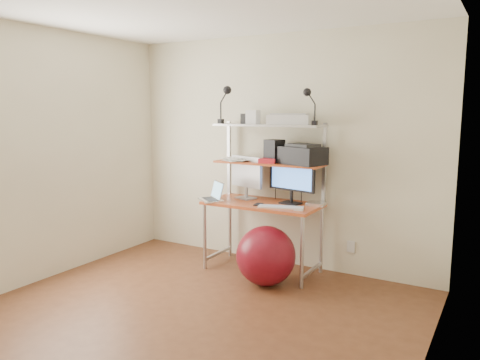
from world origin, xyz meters
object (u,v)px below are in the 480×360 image
(laptop, at_px, (214,196))
(monitor_black, at_px, (292,177))
(monitor_silver, at_px, (246,174))
(printer, at_px, (303,155))
(exercise_ball, at_px, (266,256))

(laptop, bearing_deg, monitor_black, 55.82)
(monitor_silver, xyz_separation_m, laptop, (-0.25, -0.27, -0.22))
(laptop, distance_m, printer, 1.05)
(laptop, xyz_separation_m, exercise_ball, (0.72, -0.18, -0.49))
(printer, bearing_deg, exercise_ball, -89.98)
(monitor_black, distance_m, laptop, 0.86)
(monitor_black, relative_size, laptop, 1.46)
(monitor_silver, bearing_deg, laptop, -115.68)
(monitor_silver, distance_m, monitor_black, 0.54)
(monitor_silver, xyz_separation_m, exercise_ball, (0.47, -0.45, -0.71))
(laptop, distance_m, exercise_ball, 0.89)
(printer, bearing_deg, monitor_silver, -158.41)
(monitor_black, bearing_deg, laptop, -150.41)
(monitor_black, xyz_separation_m, laptop, (-0.79, -0.25, -0.23))
(printer, xyz_separation_m, exercise_ball, (-0.17, -0.48, -0.96))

